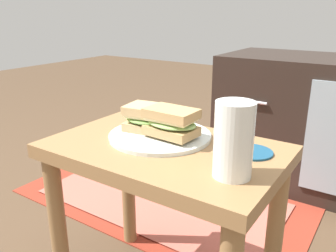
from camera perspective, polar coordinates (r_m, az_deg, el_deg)
The scene contains 8 objects.
side_table at distance 0.88m, azimuth -0.59°, elevation -8.64°, with size 0.56×0.36×0.46m.
tv_cabinet at distance 1.67m, azimuth 25.32°, elevation 0.02°, with size 0.96×0.46×0.58m.
area_rug at distance 1.52m, azimuth -0.99°, elevation -11.80°, with size 1.19×0.62×0.01m.
plate at distance 0.89m, azimuth -1.31°, elevation -1.56°, with size 0.26×0.26×0.01m, color silver.
sandwich_front at distance 0.90m, azimuth -3.27°, elevation 1.32°, with size 0.13×0.11×0.07m.
sandwich_back at distance 0.84m, azimuth 0.75°, elevation 0.61°, with size 0.14×0.10×0.07m.
beer_glass at distance 0.67m, azimuth 10.67°, elevation -2.54°, with size 0.08×0.08×0.15m.
coaster at distance 0.81m, azimuth 13.51°, elevation -4.16°, with size 0.10×0.10×0.01m, color navy.
Camera 1 is at (0.44, -0.64, 0.77)m, focal length 37.28 mm.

